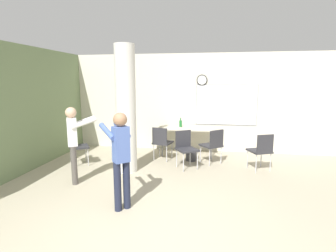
{
  "coord_description": "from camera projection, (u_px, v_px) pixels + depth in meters",
  "views": [
    {
      "loc": [
        0.62,
        -2.58,
        2.02
      ],
      "look_at": [
        -0.29,
        2.72,
        1.1
      ],
      "focal_mm": 28.0,
      "sensor_mm": 36.0,
      "label": 1
    }
  ],
  "objects": [
    {
      "name": "chair_table_right",
      "position": [
        213.0,
        144.0,
        6.4
      ],
      "size": [
        0.62,
        0.62,
        0.87
      ],
      "color": "#2D2D33",
      "rests_on": "ground_plane"
    },
    {
      "name": "wall_back",
      "position": [
        192.0,
        103.0,
        7.62
      ],
      "size": [
        8.0,
        0.15,
        2.8
      ],
      "color": "beige",
      "rests_on": "ground_plane"
    },
    {
      "name": "waste_bin",
      "position": [
        191.0,
        154.0,
        6.74
      ],
      "size": [
        0.28,
        0.28,
        0.31
      ],
      "color": "#38383D",
      "rests_on": "ground_plane"
    },
    {
      "name": "chair_table_front",
      "position": [
        186.0,
        146.0,
        6.13
      ],
      "size": [
        0.61,
        0.61,
        0.87
      ],
      "color": "#2D2D33",
      "rests_on": "ground_plane"
    },
    {
      "name": "chair_by_left_wall",
      "position": [
        76.0,
        145.0,
        6.3
      ],
      "size": [
        0.61,
        0.61,
        0.87
      ],
      "color": "#2D2D33",
      "rests_on": "ground_plane"
    },
    {
      "name": "person_watching_back",
      "position": [
        74.0,
        139.0,
        5.13
      ],
      "size": [
        0.61,
        0.53,
        1.53
      ],
      "color": "#514C47",
      "rests_on": "ground_plane"
    },
    {
      "name": "support_pillar",
      "position": [
        126.0,
        110.0,
        5.74
      ],
      "size": [
        0.44,
        0.44,
        2.8
      ],
      "color": "silver",
      "rests_on": "ground_plane"
    },
    {
      "name": "wall_left_accent",
      "position": [
        22.0,
        110.0,
        5.72
      ],
      "size": [
        0.12,
        7.0,
        2.8
      ],
      "color": "#6B7F56",
      "rests_on": "ground_plane"
    },
    {
      "name": "folding_table",
      "position": [
        187.0,
        130.0,
        7.21
      ],
      "size": [
        1.41,
        0.72,
        0.75
      ],
      "color": "beige",
      "rests_on": "ground_plane"
    },
    {
      "name": "chair_table_left",
      "position": [
        162.0,
        141.0,
        6.71
      ],
      "size": [
        0.53,
        0.53,
        0.87
      ],
      "color": "#2D2D33",
      "rests_on": "ground_plane"
    },
    {
      "name": "chair_mid_room",
      "position": [
        261.0,
        149.0,
        5.89
      ],
      "size": [
        0.58,
        0.58,
        0.87
      ],
      "color": "#2D2D33",
      "rests_on": "ground_plane"
    },
    {
      "name": "bottle_on_table",
      "position": [
        181.0,
        123.0,
        7.32
      ],
      "size": [
        0.08,
        0.08,
        0.26
      ],
      "color": "#1E6B2D",
      "rests_on": "folding_table"
    },
    {
      "name": "person_playing_front",
      "position": [
        120.0,
        153.0,
        4.06
      ],
      "size": [
        0.61,
        0.6,
        1.56
      ],
      "color": "#1E2338",
      "rests_on": "ground_plane"
    }
  ]
}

